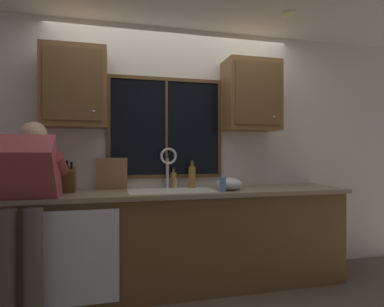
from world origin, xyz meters
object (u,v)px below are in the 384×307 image
at_px(knife_block, 68,180).
at_px(mixing_bowl, 229,184).
at_px(cutting_board, 112,174).
at_px(bottle_green_glass, 173,179).
at_px(bottle_tall_clear, 192,176).
at_px(soap_dispenser, 223,184).
at_px(person_standing, 26,196).

height_order(knife_block, mixing_bowl, knife_block).
distance_m(knife_block, cutting_board, 0.40).
distance_m(cutting_board, bottle_green_glass, 0.60).
distance_m(bottle_green_glass, bottle_tall_clear, 0.19).
relative_size(soap_dispenser, bottle_tall_clear, 0.65).
distance_m(mixing_bowl, bottle_green_glass, 0.57).
xyz_separation_m(person_standing, knife_block, (0.25, 0.38, 0.08)).
distance_m(person_standing, mixing_bowl, 1.72).
xyz_separation_m(cutting_board, soap_dispenser, (0.97, -0.41, -0.08)).
relative_size(knife_block, mixing_bowl, 1.31).
height_order(mixing_bowl, bottle_green_glass, bottle_green_glass).
bearing_deg(cutting_board, bottle_green_glass, 1.22).
relative_size(person_standing, bottle_green_glass, 7.47).
height_order(person_standing, bottle_green_glass, person_standing).
xyz_separation_m(mixing_bowl, bottle_tall_clear, (-0.30, 0.25, 0.06)).
bearing_deg(knife_block, mixing_bowl, -5.85).
height_order(knife_block, bottle_tall_clear, knife_block).
relative_size(person_standing, bottle_tall_clear, 5.51).
relative_size(mixing_bowl, bottle_green_glass, 1.20).
xyz_separation_m(soap_dispenser, bottle_green_glass, (-0.37, 0.43, 0.02)).
xyz_separation_m(cutting_board, bottle_tall_clear, (0.78, -0.04, -0.04)).
bearing_deg(soap_dispenser, mixing_bowl, 47.78).
xyz_separation_m(person_standing, bottle_green_glass, (1.23, 0.53, 0.05)).
bearing_deg(bottle_green_glass, mixing_bowl, -32.07).
distance_m(person_standing, bottle_green_glass, 1.34).
bearing_deg(person_standing, cutting_board, 39.60).
height_order(mixing_bowl, bottle_tall_clear, bottle_tall_clear).
height_order(cutting_board, mixing_bowl, cutting_board).
distance_m(knife_block, bottle_green_glass, 0.99).
distance_m(person_standing, bottle_tall_clear, 1.48).
bearing_deg(knife_block, bottle_tall_clear, 4.79).
xyz_separation_m(person_standing, mixing_bowl, (1.71, 0.23, 0.03)).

